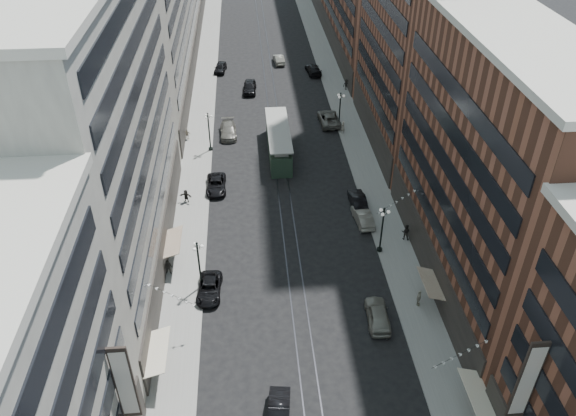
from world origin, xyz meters
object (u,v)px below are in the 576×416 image
object	(u,v)px
lamppost_sw_far	(199,264)
car_12	(313,69)
pedestrian_8	(343,127)
car_7	(216,185)
car_2	(209,288)
car_9	(220,68)
car_8	(228,130)
car_11	(329,118)
pedestrian_6	(187,134)
lamppost_sw_mid	(209,130)
lamppost_se_mid	(340,109)
pedestrian_5	(186,196)
pedestrian_9	(346,84)
pedestrian_2	(169,267)
car_4	(378,315)
car_extra_0	(363,217)
car_13	(250,87)
car_10	(358,200)
car_14	(279,59)
car_5	(279,415)
pedestrian_4	(419,298)
pedestrian_7	(406,232)
lamppost_se_far	(382,228)
streetcar	(279,142)

from	to	relation	value
lamppost_sw_far	car_12	bearing A→B (deg)	72.15
pedestrian_8	car_7	bearing A→B (deg)	1.48
car_2	car_9	distance (m)	56.21
car_8	lamppost_sw_far	bearing A→B (deg)	-96.18
car_9	car_11	xyz separation A→B (m)	(16.37, -21.52, 0.06)
pedestrian_6	pedestrian_8	bearing A→B (deg)	-161.40
lamppost_sw_mid	lamppost_se_mid	distance (m)	19.07
pedestrian_5	pedestrian_9	xyz separation A→B (m)	(24.15, 30.85, 0.06)
pedestrian_2	pedestrian_5	world-z (taller)	pedestrian_2
car_2	car_7	world-z (taller)	car_7
car_4	car_extra_0	size ratio (longest dim) A/B	1.04
lamppost_sw_mid	car_13	xyz separation A→B (m)	(5.78, 19.13, -2.22)
lamppost_sw_mid	car_8	size ratio (longest dim) A/B	1.00
car_9	pedestrian_8	xyz separation A→B (m)	(17.90, -24.94, 0.29)
lamppost_se_mid	car_13	world-z (taller)	lamppost_se_mid
lamppost_se_mid	car_10	bearing A→B (deg)	-92.35
car_7	pedestrian_5	size ratio (longest dim) A/B	3.11
car_14	pedestrian_6	xyz separation A→B (m)	(-14.70, -28.31, 0.19)
car_12	pedestrian_9	distance (m)	8.91
lamppost_sw_mid	pedestrian_5	distance (m)	12.70
car_2	pedestrian_5	size ratio (longest dim) A/B	2.95
car_5	pedestrian_4	world-z (taller)	pedestrian_4
car_11	car_extra_0	world-z (taller)	car_11
pedestrian_7	pedestrian_6	bearing A→B (deg)	-23.50
lamppost_se_far	car_7	bearing A→B (deg)	142.59
car_10	car_extra_0	size ratio (longest dim) A/B	1.01
car_11	streetcar	bearing A→B (deg)	42.72
car_9	car_11	bearing A→B (deg)	-44.83
car_7	car_10	xyz separation A→B (m)	(16.59, -4.79, 0.08)
car_10	pedestrian_8	distance (m)	17.91
pedestrian_5	car_extra_0	size ratio (longest dim) A/B	0.35
lamppost_se_mid	car_11	bearing A→B (deg)	124.35
pedestrian_6	car_11	bearing A→B (deg)	-151.92
pedestrian_9	car_8	bearing A→B (deg)	-164.08
pedestrian_5	lamppost_sw_mid	bearing A→B (deg)	96.36
car_12	pedestrian_8	bearing A→B (deg)	88.27
lamppost_sw_far	car_14	distance (m)	59.73
pedestrian_2	pedestrian_4	world-z (taller)	pedestrian_4
car_7	car_13	world-z (taller)	car_13
lamppost_sw_mid	car_2	world-z (taller)	lamppost_sw_mid
car_13	car_extra_0	bearing A→B (deg)	-68.43
car_2	car_8	distance (m)	32.21
streetcar	car_2	xyz separation A→B (m)	(-8.40, -26.55, -1.02)
pedestrian_7	car_10	bearing A→B (deg)	-38.62
lamppost_sw_far	pedestrian_7	size ratio (longest dim) A/B	2.95
lamppost_sw_mid	car_10	size ratio (longest dim) A/B	1.17
car_5	car_11	distance (m)	50.12
pedestrian_2	car_10	bearing A→B (deg)	34.31
car_5	car_14	xyz separation A→B (m)	(4.90, 73.76, -0.01)
lamppost_se_mid	car_14	size ratio (longest dim) A/B	1.20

